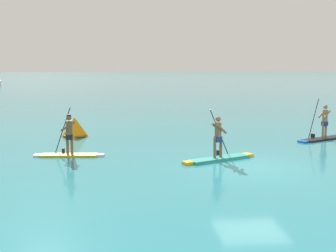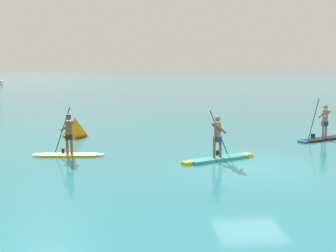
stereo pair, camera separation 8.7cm
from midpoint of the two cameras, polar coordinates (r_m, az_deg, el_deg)
name	(u,v)px [view 1 (the left image)]	position (r m, az deg, el deg)	size (l,w,h in m)	color
ground	(252,166)	(16.36, 10.71, -5.19)	(440.00, 440.00, 0.00)	teal
paddleboarder_near_left	(69,145)	(18.23, -12.96, -2.42)	(2.86, 0.88, 2.03)	yellow
paddleboarder_mid_center	(219,151)	(17.18, 6.51, -3.20)	(3.11, 1.71, 2.02)	teal
paddleboarder_far_right	(324,132)	(23.07, 19.58, -0.69)	(3.27, 1.94, 2.08)	black
race_marker_buoy	(75,128)	(23.10, -12.17, -0.30)	(1.21, 1.21, 1.01)	orange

